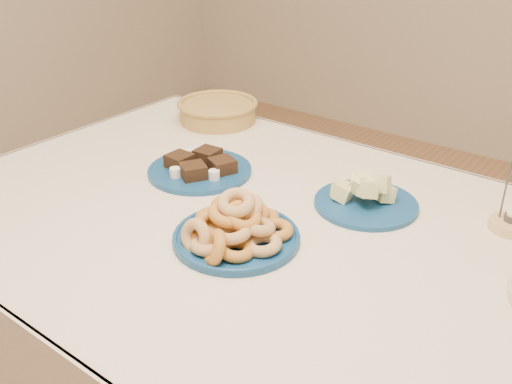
# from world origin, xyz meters

# --- Properties ---
(dining_table) EXTENTS (1.71, 1.11, 0.75)m
(dining_table) POSITION_xyz_m (0.00, 0.00, 0.64)
(dining_table) COLOR brown
(dining_table) RESTS_ON ground
(donut_platter) EXTENTS (0.34, 0.34, 0.13)m
(donut_platter) POSITION_xyz_m (-0.01, -0.11, 0.78)
(donut_platter) COLOR navy
(donut_platter) RESTS_ON dining_table
(melon_plate) EXTENTS (0.30, 0.30, 0.09)m
(melon_plate) POSITION_xyz_m (0.13, 0.21, 0.77)
(melon_plate) COLOR navy
(melon_plate) RESTS_ON dining_table
(brownie_plate) EXTENTS (0.33, 0.33, 0.05)m
(brownie_plate) POSITION_xyz_m (-0.31, 0.10, 0.77)
(brownie_plate) COLOR navy
(brownie_plate) RESTS_ON dining_table
(wicker_basket) EXTENTS (0.27, 0.27, 0.07)m
(wicker_basket) POSITION_xyz_m (-0.54, 0.44, 0.79)
(wicker_basket) COLOR olive
(wicker_basket) RESTS_ON dining_table
(candle_holder) EXTENTS (0.10, 0.10, 0.16)m
(candle_holder) POSITION_xyz_m (0.45, 0.31, 0.77)
(candle_holder) COLOR tan
(candle_holder) RESTS_ON dining_table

